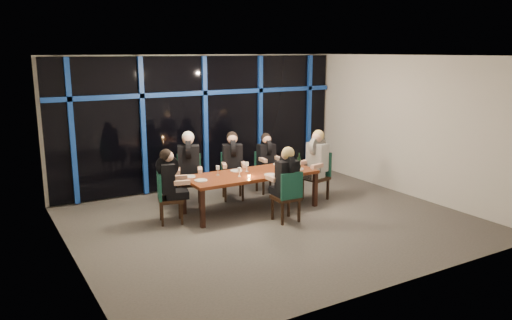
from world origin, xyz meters
The scene contains 29 objects.
room centered at (0.00, 0.00, 2.02)m, with size 7.04×7.00×3.02m.
window_wall centered at (0.01, 2.93, 1.55)m, with size 6.86×0.43×2.94m.
dining_table centered at (0.00, 0.80, 0.68)m, with size 2.60×1.00×0.75m.
chair_far_left centered at (-0.91, 1.73, 0.58)m, with size 0.63×0.63×1.04m.
chair_far_mid centered at (0.07, 1.71, 0.55)m, with size 0.59×0.59×0.98m.
chair_far_right centered at (0.94, 1.80, 0.51)m, with size 0.45×0.45×0.91m.
chair_end_left centered at (-1.70, 0.92, 0.52)m, with size 0.53×0.53×0.94m.
chair_end_right centered at (1.62, 0.76, 0.56)m, with size 0.56×0.56×1.01m.
chair_near_mid centered at (0.23, -0.17, 0.53)m, with size 0.46×0.46×0.96m.
diner_far_left centered at (-0.94, 1.65, 0.99)m, with size 0.64×0.71×1.01m.
diner_far_mid centered at (0.04, 1.63, 0.94)m, with size 0.60×0.67×0.96m.
diner_far_right centered at (0.93, 1.73, 0.87)m, with size 0.47×0.58×0.88m.
diner_end_left centered at (-1.63, 0.90, 0.90)m, with size 0.63×0.54×0.91m.
diner_end_right centered at (1.53, 0.74, 0.96)m, with size 0.68×0.57×0.98m.
diner_near_mid centered at (0.23, -0.09, 0.91)m, with size 0.48×0.60×0.93m.
plate_far_left centered at (-1.16, 1.13, 0.76)m, with size 0.24×0.24×0.01m, color white.
plate_far_mid centered at (-0.16, 1.10, 0.76)m, with size 0.24×0.24×0.01m, color white.
plate_far_right centered at (0.89, 1.16, 0.76)m, with size 0.24×0.24×0.01m, color white.
plate_end_left centered at (-1.08, 0.76, 0.76)m, with size 0.24×0.24×0.01m, color white.
plate_end_right centered at (0.98, 0.61, 0.76)m, with size 0.24×0.24×0.01m, color white.
plate_near_mid centered at (0.25, 0.47, 0.76)m, with size 0.24×0.24×0.01m, color white.
wine_bottle centered at (1.01, 0.60, 0.88)m, with size 0.08×0.08×0.34m.
water_pitcher centered at (0.78, 0.54, 0.84)m, with size 0.11×0.10×0.18m.
tea_light centered at (-0.17, 0.56, 0.77)m, with size 0.05×0.05×0.03m, color #F7A64A.
wine_glass_a centered at (-0.31, 0.69, 0.87)m, with size 0.07×0.07×0.17m.
wine_glass_b centered at (0.00, 0.96, 0.89)m, with size 0.07×0.07×0.19m.
wine_glass_c centered at (0.54, 0.71, 0.88)m, with size 0.07×0.07×0.18m.
wine_glass_d centered at (-0.62, 0.98, 0.88)m, with size 0.07×0.07×0.18m.
wine_glass_e centered at (1.00, 0.90, 0.86)m, with size 0.06×0.06×0.16m.
Camera 1 is at (-4.67, -7.40, 3.09)m, focal length 35.00 mm.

